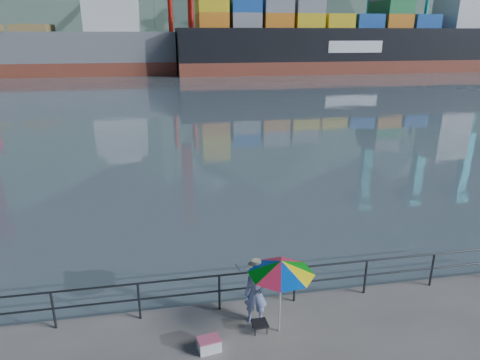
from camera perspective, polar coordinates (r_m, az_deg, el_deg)
name	(u,v)px	position (r m, az deg, el deg)	size (l,w,h in m)	color
harbor_water	(157,57)	(137.76, -10.98, 15.85)	(500.00, 280.00, 0.00)	slate
far_dock	(202,64)	(101.34, -5.02, 15.10)	(200.00, 40.00, 0.40)	#514F4C
guardrail	(180,296)	(11.20, -8.02, -15.08)	(22.00, 0.06, 1.03)	#2D3033
container_stacks	(314,49)	(107.80, 9.80, 16.84)	(58.00, 5.40, 7.80)	orange
fisherman	(256,294)	(10.72, 2.14, -14.95)	(0.57, 0.37, 1.56)	#213E96
beach_umbrella	(281,267)	(9.93, 5.52, -11.49)	(1.93, 1.93, 1.90)	white
folding_stool	(260,327)	(10.80, 2.65, -18.94)	(0.38, 0.38, 0.24)	black
cooler_bag	(209,345)	(10.30, -4.13, -21.08)	(0.49, 0.33, 0.28)	silver
fishing_rod	(238,297)	(11.98, -0.22, -15.38)	(0.02, 0.02, 2.14)	black
bulk_carrier	(16,50)	(85.70, -27.75, 15.10)	(58.02, 10.04, 14.50)	brown
container_ship	(352,38)	(86.50, 14.76, 17.78)	(61.80, 10.30, 18.10)	brown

